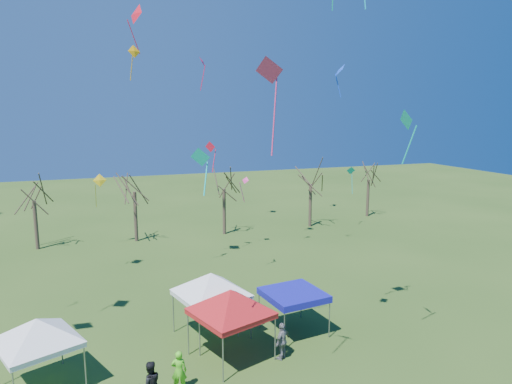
% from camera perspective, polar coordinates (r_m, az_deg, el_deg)
% --- Properties ---
extents(ground, '(140.00, 140.00, 0.00)m').
position_cam_1_polar(ground, '(22.27, -1.89, -21.95)').
color(ground, '#2D4B18').
rests_on(ground, ground).
extents(tree_1, '(3.42, 3.42, 7.54)m').
position_cam_1_polar(tree_1, '(43.40, -26.16, 0.94)').
color(tree_1, '#3D2D21').
rests_on(tree_1, ground).
extents(tree_2, '(3.71, 3.71, 8.18)m').
position_cam_1_polar(tree_2, '(42.91, -15.05, 2.20)').
color(tree_2, '#3D2D21').
rests_on(tree_2, ground).
extents(tree_3, '(3.59, 3.59, 7.91)m').
position_cam_1_polar(tree_3, '(44.07, -4.05, 2.42)').
color(tree_3, '#3D2D21').
rests_on(tree_3, ground).
extents(tree_4, '(3.58, 3.58, 7.89)m').
position_cam_1_polar(tree_4, '(47.39, 6.89, 2.87)').
color(tree_4, '#3D2D21').
rests_on(tree_4, ground).
extents(tree_5, '(3.39, 3.39, 7.46)m').
position_cam_1_polar(tree_5, '(53.39, 13.96, 3.07)').
color(tree_5, '#3D2D21').
rests_on(tree_5, ground).
extents(tent_white_west, '(3.90, 3.90, 3.71)m').
position_cam_1_polar(tent_white_west, '(22.01, -25.76, -14.59)').
color(tent_white_west, gray).
rests_on(tent_white_west, ground).
extents(tent_white_mid, '(4.42, 4.42, 4.03)m').
position_cam_1_polar(tent_white_mid, '(24.38, -5.65, -10.56)').
color(tent_white_mid, gray).
rests_on(tent_white_mid, ground).
extents(tent_red, '(4.32, 4.32, 4.02)m').
position_cam_1_polar(tent_red, '(22.22, -3.18, -12.64)').
color(tent_red, gray).
rests_on(tent_red, ground).
extents(tent_blue, '(3.30, 3.30, 2.32)m').
position_cam_1_polar(tent_blue, '(25.08, 4.73, -12.71)').
color(tent_blue, gray).
rests_on(tent_blue, ground).
extents(person_green, '(0.76, 0.61, 1.81)m').
position_cam_1_polar(person_green, '(21.10, -9.60, -21.18)').
color(person_green, '#52CD20').
rests_on(person_green, ground).
extents(person_grey, '(1.14, 0.99, 1.85)m').
position_cam_1_polar(person_grey, '(23.09, 3.31, -18.09)').
color(person_grey, slate).
rests_on(person_grey, ground).
extents(kite_27, '(0.65, 1.01, 2.45)m').
position_cam_1_polar(kite_27, '(21.72, 18.36, 8.48)').
color(kite_27, '#0BB18F').
rests_on(kite_27, ground).
extents(kite_24, '(0.87, 0.59, 2.22)m').
position_cam_1_polar(kite_24, '(30.95, -15.00, 16.53)').
color(kite_24, '#F9A60D').
rests_on(kite_24, ground).
extents(kite_11, '(1.10, 1.53, 3.10)m').
position_cam_1_polar(kite_11, '(32.28, -14.82, 20.71)').
color(kite_11, red).
rests_on(kite_11, ground).
extents(kite_13, '(1.15, 0.84, 2.97)m').
position_cam_1_polar(kite_13, '(41.74, -18.96, 1.34)').
color(kite_13, yellow).
rests_on(kite_13, ground).
extents(kite_12, '(0.98, 0.62, 2.85)m').
position_cam_1_polar(kite_12, '(47.46, 11.77, 2.58)').
color(kite_12, '#0BAE9E').
rests_on(kite_12, ground).
extents(kite_25, '(0.62, 0.78, 1.51)m').
position_cam_1_polar(kite_25, '(21.51, 10.39, 14.69)').
color(kite_25, blue).
rests_on(kite_25, ground).
extents(kite_5, '(1.20, 1.22, 3.49)m').
position_cam_1_polar(kite_5, '(16.54, 1.74, 14.81)').
color(kite_5, '#D8306A').
rests_on(kite_5, ground).
extents(kite_22, '(0.88, 0.91, 2.36)m').
position_cam_1_polar(kite_22, '(39.32, -1.39, 1.31)').
color(kite_22, '#E6338E').
rests_on(kite_22, ground).
extents(kite_19, '(0.87, 0.87, 2.48)m').
position_cam_1_polar(kite_19, '(36.62, -5.70, 5.58)').
color(kite_19, red).
rests_on(kite_19, ground).
extents(kite_18, '(0.71, 0.91, 2.08)m').
position_cam_1_polar(kite_18, '(28.88, -6.67, 15.75)').
color(kite_18, '#C4123A').
rests_on(kite_18, ground).
extents(kite_1, '(0.91, 0.82, 1.89)m').
position_cam_1_polar(kite_1, '(17.82, -6.92, 4.29)').
color(kite_1, '#0DCFC8').
rests_on(kite_1, ground).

